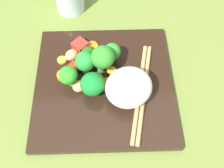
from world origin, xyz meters
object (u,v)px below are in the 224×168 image
Objects in this scene: broccoli_floret_2 at (95,84)px; chopstick_pair at (144,91)px; rice_mound at (131,87)px; carrot_slice_3 at (94,47)px; square_plate at (106,84)px.

broccoli_floret_2 is 10.32cm from chopstick_pair.
rice_mound is 1.54× the size of broccoli_floret_2.
carrot_slice_3 is at bearing 52.66° from chopstick_pair.
carrot_slice_3 reaches higher than square_plate.
broccoli_floret_2 reaches higher than square_plate.
carrot_slice_3 is 0.13× the size of chopstick_pair.
square_plate is 9.66cm from carrot_slice_3.
chopstick_pair is at bearing 177.45° from broccoli_floret_2.
carrot_slice_3 is (7.04, -12.82, -3.18)cm from rice_mound.
square_plate is 1.27× the size of chopstick_pair.
rice_mound reaches higher than chopstick_pair.
rice_mound is at bearing 142.83° from square_plate.
broccoli_floret_2 is at bearing 46.49° from square_plate.
broccoli_floret_2 is 2.06× the size of carrot_slice_3.
square_plate is at bearing -133.51° from broccoli_floret_2.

